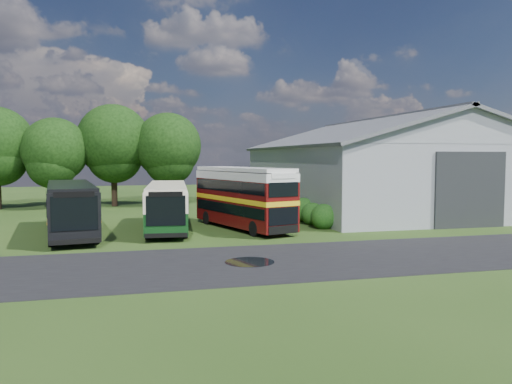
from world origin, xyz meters
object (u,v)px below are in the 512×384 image
object	(u,v)px
bus_maroon_double	(243,198)
bus_dark_single	(71,208)
bus_green_single	(167,205)
storage_shed	(381,163)

from	to	relation	value
bus_maroon_double	bus_dark_single	xyz separation A→B (m)	(-10.53, 0.12, -0.35)
bus_green_single	bus_dark_single	distance (m)	5.81
storage_shed	bus_maroon_double	world-z (taller)	storage_shed
bus_dark_single	bus_maroon_double	bearing A→B (deg)	-8.69
bus_green_single	bus_maroon_double	distance (m)	4.87
storage_shed	bus_green_single	distance (m)	20.97
bus_maroon_double	storage_shed	bearing A→B (deg)	13.82
storage_shed	bus_green_single	bearing A→B (deg)	-157.78
bus_green_single	storage_shed	bearing A→B (deg)	27.23
bus_green_single	bus_dark_single	bearing A→B (deg)	-167.26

